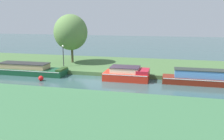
% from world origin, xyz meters
% --- Properties ---
extents(ground_plane, '(120.00, 120.00, 0.00)m').
position_xyz_m(ground_plane, '(0.00, 0.00, 0.00)').
color(ground_plane, '#345353').
extents(riverbank_far, '(72.00, 10.00, 0.40)m').
position_xyz_m(riverbank_far, '(0.00, 7.00, 0.20)').
color(riverbank_far, '#466B3A').
rests_on(riverbank_far, ground_plane).
extents(riverbank_near, '(72.00, 10.00, 0.40)m').
position_xyz_m(riverbank_near, '(0.00, -9.00, 0.20)').
color(riverbank_near, '#3A6C44').
rests_on(riverbank_near, ground_plane).
extents(red_barge, '(4.33, 2.35, 1.31)m').
position_xyz_m(red_barge, '(2.83, 1.20, 0.58)').
color(red_barge, red).
rests_on(red_barge, ground_plane).
extents(maroon_narrowboat, '(6.77, 1.74, 1.37)m').
position_xyz_m(maroon_narrowboat, '(9.76, 1.20, 0.60)').
color(maroon_narrowboat, maroon).
rests_on(maroon_narrowboat, ground_plane).
extents(forest_cruiser, '(9.31, 2.19, 1.21)m').
position_xyz_m(forest_cruiser, '(-8.36, 1.20, 0.50)').
color(forest_cruiser, '#15482B').
rests_on(forest_cruiser, ground_plane).
extents(willow_tree_left, '(4.07, 4.44, 5.97)m').
position_xyz_m(willow_tree_left, '(-5.14, 6.51, 4.18)').
color(willow_tree_left, brown).
rests_on(willow_tree_left, riverbank_far).
extents(lamp_post, '(0.24, 0.24, 2.47)m').
position_xyz_m(lamp_post, '(-5.19, 4.19, 1.99)').
color(lamp_post, '#333338').
rests_on(lamp_post, riverbank_far).
extents(mooring_post_near, '(0.15, 0.15, 0.73)m').
position_xyz_m(mooring_post_near, '(1.84, 2.71, 0.77)').
color(mooring_post_near, '#43322D').
rests_on(mooring_post_near, riverbank_far).
extents(channel_buoy, '(0.49, 0.49, 0.49)m').
position_xyz_m(channel_buoy, '(-5.16, -1.07, 0.24)').
color(channel_buoy, red).
rests_on(channel_buoy, ground_plane).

